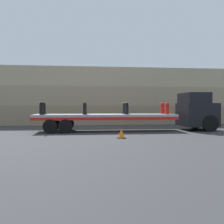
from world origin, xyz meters
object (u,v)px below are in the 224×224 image
Objects in this scene: fire_hydrant_red_far_3 at (162,108)px; fire_hydrant_black_near_0 at (41,109)px; fire_hydrant_black_far_1 at (85,108)px; traffic_cone at (121,134)px; truck_cab at (198,111)px; fire_hydrant_black_near_1 at (85,108)px; fire_hydrant_black_far_2 at (124,108)px; fire_hydrant_red_near_3 at (167,108)px; fire_hydrant_black_far_0 at (44,108)px; fire_hydrant_black_near_2 at (127,108)px; flatbed_trailer at (97,117)px.

fire_hydrant_black_near_0 is at bearing -173.03° from fire_hydrant_red_far_3.
fire_hydrant_black_far_1 is 5.15m from traffic_cone.
truck_cab reaches higher than fire_hydrant_black_near_0.
fire_hydrant_black_near_0 and fire_hydrant_red_far_3 have the same top height.
fire_hydrant_black_far_2 is at bearing 20.13° from fire_hydrant_black_near_1.
fire_hydrant_red_near_3 is (-2.54, -0.54, 0.22)m from truck_cab.
fire_hydrant_black_far_0 and fire_hydrant_black_near_2 have the same top height.
fire_hydrant_black_near_0 is 1.07m from fire_hydrant_black_far_0.
fire_hydrant_black_far_1 is (0.00, 1.07, 0.00)m from fire_hydrant_black_near_1.
fire_hydrant_red_far_3 is at bearing 6.10° from flatbed_trailer.
truck_cab reaches higher than fire_hydrant_black_far_1.
traffic_cone is at bearing -137.97° from fire_hydrant_red_near_3.
fire_hydrant_black_near_0 is 1.00× the size of fire_hydrant_red_far_3.
fire_hydrant_black_far_2 is at bearing 159.87° from fire_hydrant_red_near_3.
fire_hydrant_red_near_3 is at bearing -20.13° from fire_hydrant_black_far_2.
fire_hydrant_black_near_0 is 1.00× the size of fire_hydrant_black_near_2.
traffic_cone is at bearing -59.49° from fire_hydrant_black_near_1.
fire_hydrant_black_far_1 is 2.93m from fire_hydrant_black_far_2.
fire_hydrant_black_near_2 is at bearing -90.00° from fire_hydrant_black_far_2.
fire_hydrant_red_near_3 is (2.93, -1.07, 0.00)m from fire_hydrant_black_far_2.
fire_hydrant_black_far_0 is at bearing 177.29° from truck_cab.
traffic_cone is (4.97, -3.45, -1.38)m from fire_hydrant_black_near_0.
fire_hydrant_red_far_3 is at bearing 49.77° from traffic_cone.
flatbed_trailer is 11.73× the size of fire_hydrant_black_far_1.
fire_hydrant_red_near_3 is at bearing -168.04° from truck_cab.
fire_hydrant_red_near_3 is 1.59× the size of traffic_cone.
fire_hydrant_black_far_1 is at bearing 176.34° from truck_cab.
flatbed_trailer is 3.86m from fire_hydrant_black_far_0.
fire_hydrant_black_near_2 reaches higher than traffic_cone.
fire_hydrant_black_far_0 is 1.00× the size of fire_hydrant_black_far_2.
truck_cab is 8.42m from fire_hydrant_black_far_1.
fire_hydrant_black_far_2 is at bearing 14.38° from flatbed_trailer.
fire_hydrant_black_far_0 is at bearing 180.00° from fire_hydrant_black_far_1.
fire_hydrant_black_near_1 is 1.00× the size of fire_hydrant_black_far_2.
fire_hydrant_black_near_0 reaches higher than traffic_cone.
fire_hydrant_black_near_1 is at bearing 180.00° from fire_hydrant_black_near_2.
truck_cab is at bearing -3.66° from fire_hydrant_black_far_1.
fire_hydrant_red_far_3 is at bearing 0.00° from fire_hydrant_black_far_1.
flatbed_trailer reaches higher than traffic_cone.
traffic_cone is at bearing -104.58° from fire_hydrant_black_near_2.
fire_hydrant_black_far_2 is at bearing 174.39° from truck_cab.
truck_cab is 5.50m from fire_hydrant_black_far_2.
fire_hydrant_red_near_3 is at bearing 42.03° from traffic_cone.
fire_hydrant_black_far_0 is 8.86m from fire_hydrant_red_near_3.
fire_hydrant_black_far_1 is 1.00× the size of fire_hydrant_black_near_2.
truck_cab is 2.60m from fire_hydrant_red_near_3.
fire_hydrant_black_near_1 and fire_hydrant_red_far_3 have the same top height.
fire_hydrant_black_far_2 is (-5.47, 0.54, 0.22)m from truck_cab.
fire_hydrant_black_near_1 reaches higher than flatbed_trailer.
fire_hydrant_black_far_0 is at bearing 180.00° from fire_hydrant_red_far_3.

